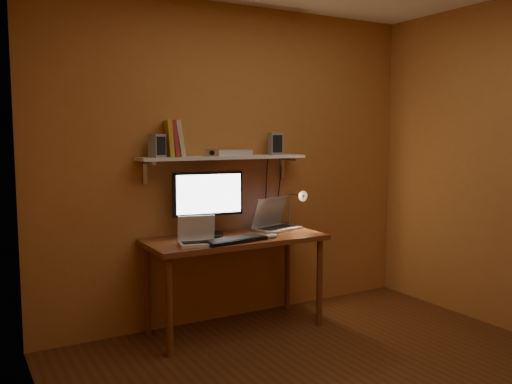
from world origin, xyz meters
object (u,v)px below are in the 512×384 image
desk_lamp (297,203)px  shelf_camera (212,153)px  laptop (273,221)px  monitor (208,200)px  desk (235,248)px  router (234,153)px  speaker_right (275,144)px  speaker_left (157,146)px  mouse (272,236)px  netbook (197,236)px  keyboard (235,240)px  wall_shelf (224,158)px

desk_lamp → shelf_camera: size_ratio=3.66×
desk_lamp → shelf_camera: 0.92m
laptop → monitor: bearing=163.6°
desk → laptop: size_ratio=3.25×
router → speaker_right: bearing=1.0°
desk → laptop: (0.43, 0.14, 0.16)m
speaker_left → shelf_camera: speaker_left is taller
router → mouse: bearing=-69.3°
router → desk: bearing=-115.1°
netbook → shelf_camera: bearing=58.3°
laptop → router: router is taller
mouse → shelf_camera: (-0.37, 0.29, 0.64)m
netbook → keyboard: size_ratio=0.62×
netbook → wall_shelf: bearing=52.5°
netbook → mouse: netbook is taller
laptop → netbook: 0.84m
desk_lamp → router: (-0.57, 0.06, 0.44)m
wall_shelf → router: router is taller
laptop → router: 0.67m
speaker_left → netbook: bearing=-74.7°
desk → monitor: bearing=140.8°
desk_lamp → laptop: bearing=176.1°
laptop → desk_lamp: bearing=-20.9°
speaker_right → speaker_left: bearing=-167.4°
monitor → keyboard: bearing=-69.2°
shelf_camera → router: size_ratio=0.38×
keyboard → monitor: bearing=95.7°
desk → speaker_left: size_ratio=8.05×
mouse → speaker_left: size_ratio=0.51×
shelf_camera → router: shelf_camera is taller
keyboard → desk_lamp: size_ratio=1.33×
desk_lamp → shelf_camera: (-0.80, -0.01, 0.45)m
monitor → laptop: (0.60, 0.01, -0.21)m
netbook → speaker_left: 0.74m
desk → desk_lamp: desk_lamp is taller
mouse → desk_lamp: desk_lamp is taller
router → wall_shelf: bearing=177.4°
desk → desk_lamp: size_ratio=3.73×
monitor → shelf_camera: bearing=-27.2°
mouse → router: 0.74m
router → shelf_camera: bearing=-162.9°
monitor → netbook: (-0.20, -0.24, -0.23)m
keyboard → speaker_right: (0.58, 0.37, 0.70)m
desk → keyboard: keyboard is taller
speaker_left → router: (0.65, 0.01, -0.06)m
monitor → speaker_left: size_ratio=3.23×
mouse → keyboard: bearing=-174.1°
desk → wall_shelf: wall_shelf is taller
netbook → speaker_left: speaker_left is taller
monitor → shelf_camera: (0.02, -0.02, 0.37)m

